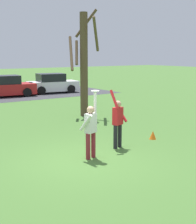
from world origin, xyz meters
name	(u,v)px	position (x,y,z in m)	size (l,w,h in m)	color
ground_plane	(85,160)	(0.00, 0.00, 0.00)	(120.00, 120.00, 0.00)	#426B2D
person_catcher	(91,127)	(0.24, 0.06, 0.98)	(0.58, 0.48, 2.08)	maroon
person_defender	(118,120)	(1.64, 0.49, 0.98)	(0.62, 0.55, 2.04)	black
frisbee_disc	(95,91)	(0.46, 0.13, 2.09)	(0.26, 0.26, 0.02)	white
parked_car_red	(7,87)	(3.28, 16.11, 0.73)	(4.30, 2.45, 1.59)	red
parked_car_white	(52,84)	(7.20, 16.28, 0.73)	(4.30, 2.45, 1.59)	white
bare_tree_tall	(84,62)	(3.91, 6.20, 2.81)	(1.92, 1.91, 5.48)	brown
field_cone_orange	(153,135)	(3.46, 0.62, 0.16)	(0.26, 0.26, 0.32)	orange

